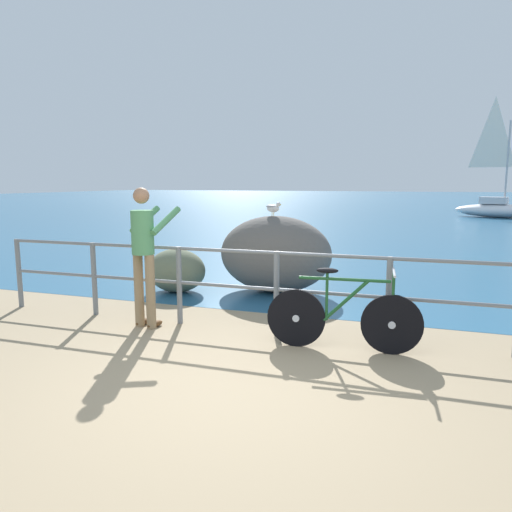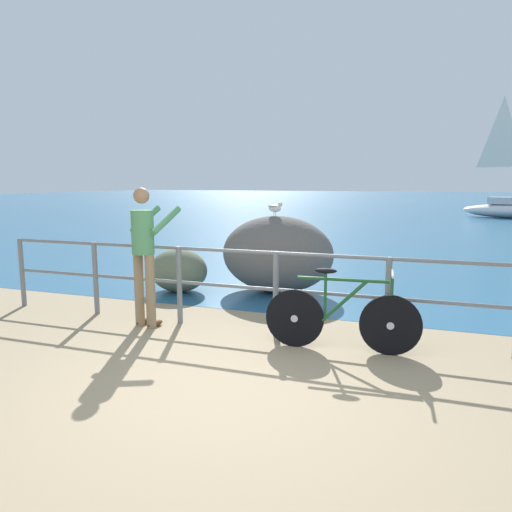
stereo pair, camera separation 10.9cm
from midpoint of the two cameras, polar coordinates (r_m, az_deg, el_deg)
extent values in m
cube|color=#937F60|center=(23.88, 14.58, 3.99)|extent=(120.00, 120.00, 0.10)
cube|color=#285B7F|center=(51.34, 16.78, 6.40)|extent=(120.00, 90.00, 0.01)
cylinder|color=slate|center=(7.93, -26.72, -1.84)|extent=(0.07, 0.07, 1.02)
cylinder|color=slate|center=(7.06, -19.12, -2.59)|extent=(0.07, 0.07, 1.02)
cylinder|color=slate|center=(6.35, -9.60, -3.46)|extent=(0.07, 0.07, 1.02)
cylinder|color=slate|center=(5.86, 1.92, -4.39)|extent=(0.07, 0.07, 1.02)
cylinder|color=slate|center=(5.64, 14.96, -5.22)|extent=(0.07, 0.07, 1.02)
cylinder|color=slate|center=(5.77, 1.94, 0.36)|extent=(7.93, 0.04, 0.04)
cylinder|color=slate|center=(5.85, 1.92, -4.01)|extent=(7.93, 0.04, 0.04)
cylinder|color=black|center=(5.45, 4.23, -7.37)|extent=(0.66, 0.08, 0.66)
cylinder|color=#B7BCC6|center=(5.45, 4.23, -7.37)|extent=(0.08, 0.06, 0.08)
cylinder|color=black|center=(5.38, 15.30, -7.89)|extent=(0.66, 0.08, 0.66)
cylinder|color=#B7BCC6|center=(5.38, 15.30, -7.89)|extent=(0.08, 0.06, 0.08)
cylinder|color=#194C23|center=(5.28, 9.86, -2.77)|extent=(0.99, 0.11, 0.04)
cylinder|color=#194C23|center=(5.33, 10.07, -5.25)|extent=(0.50, 0.08, 0.50)
cylinder|color=#194C23|center=(5.34, 7.85, -4.84)|extent=(0.03, 0.03, 0.53)
ellipsoid|color=black|center=(5.28, 7.91, -1.73)|extent=(0.25, 0.12, 0.06)
cylinder|color=#194C23|center=(5.31, 15.43, -4.94)|extent=(0.03, 0.03, 0.57)
cylinder|color=#B7BCC6|center=(5.25, 15.56, -1.92)|extent=(0.06, 0.48, 0.03)
cylinder|color=#8C7251|center=(6.34, -14.25, -3.96)|extent=(0.12, 0.12, 0.95)
ellipsoid|color=#513319|center=(6.49, -13.72, -7.61)|extent=(0.15, 0.28, 0.08)
cylinder|color=#8C7251|center=(6.20, -12.94, -4.19)|extent=(0.12, 0.12, 0.95)
ellipsoid|color=#513319|center=(6.36, -12.43, -7.92)|extent=(0.15, 0.28, 0.08)
cylinder|color=#4C8C59|center=(6.15, -13.85, 2.75)|extent=(0.28, 0.28, 0.55)
sphere|color=#9E7051|center=(6.12, -14.01, 6.99)|extent=(0.20, 0.20, 0.20)
cylinder|color=#4C8C59|center=(6.44, -13.54, 4.25)|extent=(0.19, 0.52, 0.34)
cylinder|color=#4C8C59|center=(6.19, -11.16, 4.15)|extent=(0.19, 0.52, 0.34)
ellipsoid|color=#605B56|center=(8.05, 1.93, 0.21)|extent=(1.91, 1.27, 1.29)
ellipsoid|color=#626A51|center=(8.20, -9.82, -1.72)|extent=(1.01, 0.80, 0.73)
cylinder|color=gold|center=(8.02, 1.74, 5.03)|extent=(0.01, 0.01, 0.06)
cylinder|color=gold|center=(7.98, 1.53, 5.01)|extent=(0.01, 0.01, 0.06)
ellipsoid|color=white|center=(7.99, 1.64, 5.70)|extent=(0.28, 0.21, 0.13)
ellipsoid|color=#9E9EA3|center=(8.01, 1.53, 5.92)|extent=(0.27, 0.21, 0.06)
sphere|color=white|center=(7.91, 2.29, 6.17)|extent=(0.08, 0.08, 0.08)
cone|color=gold|center=(7.88, 2.56, 6.12)|extent=(0.06, 0.04, 0.02)
ellipsoid|color=white|center=(27.99, 26.89, 4.83)|extent=(4.59, 2.60, 0.70)
cube|color=silver|center=(28.02, 26.36, 5.95)|extent=(1.48, 1.16, 0.36)
cylinder|color=#B2B2B7|center=(27.93, 27.66, 9.81)|extent=(0.10, 0.10, 4.20)
pyramid|color=white|center=(28.16, 26.35, 13.10)|extent=(1.54, 0.55, 3.57)
camera|label=1|loc=(0.05, -90.50, -0.08)|focal=33.60mm
camera|label=2|loc=(0.05, 89.50, 0.08)|focal=33.60mm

